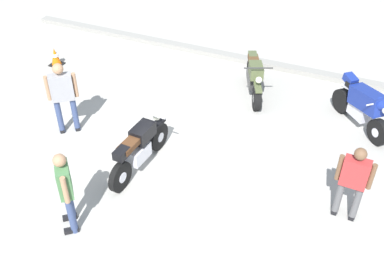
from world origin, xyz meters
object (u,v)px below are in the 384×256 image
object	(u,v)px
motorcycle_olive_vintage	(254,78)
motorcycle_black_cruiser	(139,148)
person_in_green_shirt	(66,187)
traffic_cone	(55,57)
motorcycle_blue_sportbike	(363,105)
person_in_gray_shirt	(63,94)
person_in_red_shirt	(353,180)

from	to	relation	value
motorcycle_olive_vintage	motorcycle_black_cruiser	xyz separation A→B (m)	(-1.29, -3.73, 0.03)
motorcycle_black_cruiser	person_in_green_shirt	world-z (taller)	person_in_green_shirt
person_in_green_shirt	traffic_cone	xyz separation A→B (m)	(-4.07, 4.82, -0.69)
motorcycle_blue_sportbike	person_in_gray_shirt	size ratio (longest dim) A/B	0.88
motorcycle_black_cruiser	person_in_gray_shirt	xyz separation A→B (m)	(-2.15, 0.46, 0.51)
person_in_red_shirt	motorcycle_olive_vintage	bearing A→B (deg)	42.13
motorcycle_olive_vintage	person_in_red_shirt	xyz separation A→B (m)	(2.83, -3.39, 0.42)
motorcycle_olive_vintage	traffic_cone	bearing A→B (deg)	-106.19
person_in_red_shirt	traffic_cone	size ratio (longest dim) A/B	3.05
traffic_cone	motorcycle_blue_sportbike	bearing A→B (deg)	2.85
motorcycle_black_cruiser	person_in_red_shirt	distance (m)	4.16
motorcycle_olive_vintage	motorcycle_blue_sportbike	size ratio (longest dim) A/B	1.18
motorcycle_blue_sportbike	person_in_green_shirt	size ratio (longest dim) A/B	0.94
person_in_green_shirt	person_in_gray_shirt	size ratio (longest dim) A/B	0.94
motorcycle_olive_vintage	person_in_gray_shirt	world-z (taller)	person_in_gray_shirt
person_in_gray_shirt	traffic_cone	size ratio (longest dim) A/B	3.35
motorcycle_black_cruiser	person_in_gray_shirt	distance (m)	2.25
motorcycle_olive_vintage	person_in_gray_shirt	bearing A→B (deg)	-70.44
person_in_gray_shirt	traffic_cone	bearing A→B (deg)	4.72
motorcycle_black_cruiser	motorcycle_blue_sportbike	xyz separation A→B (m)	(4.01, 3.37, 0.07)
motorcycle_black_cruiser	motorcycle_blue_sportbike	bearing A→B (deg)	-46.16
person_in_green_shirt	traffic_cone	world-z (taller)	person_in_green_shirt
motorcycle_blue_sportbike	person_in_gray_shirt	world-z (taller)	person_in_gray_shirt
motorcycle_olive_vintage	motorcycle_blue_sportbike	xyz separation A→B (m)	(2.71, -0.36, 0.11)
motorcycle_blue_sportbike	person_in_green_shirt	world-z (taller)	person_in_green_shirt
motorcycle_blue_sportbike	person_in_gray_shirt	distance (m)	6.82
person_in_green_shirt	person_in_red_shirt	bearing A→B (deg)	164.99
motorcycle_olive_vintage	motorcycle_black_cruiser	bearing A→B (deg)	-43.12
traffic_cone	motorcycle_olive_vintage	bearing A→B (deg)	7.79
motorcycle_black_cruiser	traffic_cone	bearing A→B (deg)	60.17
motorcycle_black_cruiser	person_in_red_shirt	xyz separation A→B (m)	(4.12, 0.34, 0.39)
motorcycle_black_cruiser	person_in_green_shirt	size ratio (longest dim) A/B	1.26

